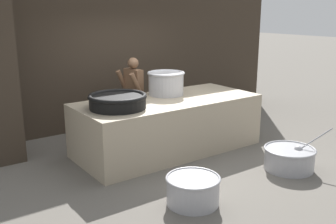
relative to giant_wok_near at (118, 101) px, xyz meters
name	(u,v)px	position (x,y,z in m)	size (l,w,h in m)	color
ground_plane	(168,150)	(1.06, 0.07, -1.09)	(60.00, 60.00, 0.00)	#666059
back_wall	(110,45)	(1.06, 2.23, 0.69)	(9.29, 0.24, 3.56)	#382D23
hearth_platform	(168,125)	(1.06, 0.07, -0.61)	(3.33, 1.46, 0.96)	tan
giant_wok_near	(118,101)	(0.00, 0.00, 0.00)	(0.95, 0.95, 0.24)	black
stock_pot	(166,83)	(1.24, 0.39, 0.10)	(0.70, 0.70, 0.43)	#B7B7BC
cook	(133,94)	(1.04, 1.25, -0.23)	(0.39, 0.60, 1.59)	brown
prep_bowl_vegetables	(289,157)	(2.12, -1.82, -0.89)	(0.96, 0.83, 0.70)	#9E9EA3
prep_bowl_meat	(193,189)	(0.11, -1.82, -0.88)	(0.74, 0.74, 0.38)	#9E9EA3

